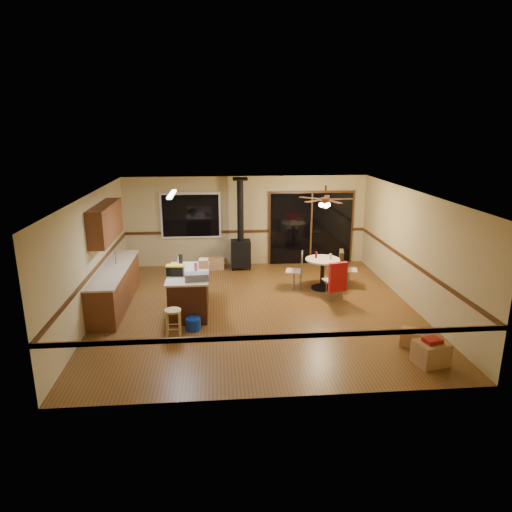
{
  "coord_description": "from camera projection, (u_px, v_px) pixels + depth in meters",
  "views": [
    {
      "loc": [
        -0.85,
        -9.5,
        3.95
      ],
      "look_at": [
        0.0,
        0.3,
        1.15
      ],
      "focal_mm": 32.0,
      "sensor_mm": 36.0,
      "label": 1
    }
  ],
  "objects": [
    {
      "name": "wall_back",
      "position": [
        247.0,
        221.0,
        13.26
      ],
      "size": [
        7.0,
        0.0,
        7.0
      ],
      "primitive_type": "plane",
      "rotation": [
        1.57,
        0.0,
        0.0
      ],
      "color": "tan",
      "rests_on": "ground"
    },
    {
      "name": "box_corner_b",
      "position": [
        411.0,
        338.0,
        8.52
      ],
      "size": [
        0.48,
        0.46,
        0.3
      ],
      "primitive_type": "cube",
      "rotation": [
        0.0,
        0.0,
        -0.51
      ],
      "color": "#A27748",
      "rests_on": "floor"
    },
    {
      "name": "bottle_white",
      "position": [
        179.0,
        261.0,
        10.42
      ],
      "size": [
        0.08,
        0.08,
        0.19
      ],
      "primitive_type": "cylinder",
      "rotation": [
        0.0,
        0.0,
        -0.26
      ],
      "color": "white",
      "rests_on": "kitchen_island"
    },
    {
      "name": "lower_cabinets",
      "position": [
        115.0,
        287.0,
        10.35
      ],
      "size": [
        0.6,
        3.0,
        0.86
      ],
      "primitive_type": "cube",
      "color": "brown",
      "rests_on": "ground"
    },
    {
      "name": "bottle_dark",
      "position": [
        181.0,
        261.0,
        10.2
      ],
      "size": [
        0.11,
        0.11,
        0.31
      ],
      "primitive_type": "cylinder",
      "rotation": [
        0.0,
        0.0,
        0.33
      ],
      "color": "black",
      "rests_on": "kitchen_island"
    },
    {
      "name": "sliding_door",
      "position": [
        311.0,
        229.0,
        13.43
      ],
      "size": [
        2.52,
        0.1,
        2.1
      ],
      "primitive_type": "cube",
      "color": "black",
      "rests_on": "ground"
    },
    {
      "name": "toolbox_black",
      "position": [
        175.0,
        271.0,
        9.67
      ],
      "size": [
        0.37,
        0.22,
        0.2
      ],
      "primitive_type": "cube",
      "rotation": [
        0.0,
        0.0,
        -0.11
      ],
      "color": "black",
      "rests_on": "kitchen_island"
    },
    {
      "name": "glass_cream",
      "position": [
        331.0,
        256.0,
        11.28
      ],
      "size": [
        0.07,
        0.07,
        0.14
      ],
      "primitive_type": "cylinder",
      "rotation": [
        0.0,
        0.0,
        0.14
      ],
      "color": "beige",
      "rests_on": "dining_table"
    },
    {
      "name": "toolbox_yellow_lid",
      "position": [
        175.0,
        266.0,
        9.64
      ],
      "size": [
        0.4,
        0.24,
        0.03
      ],
      "primitive_type": "cube",
      "rotation": [
        0.0,
        0.0,
        -0.11
      ],
      "color": "gold",
      "rests_on": "toolbox_black"
    },
    {
      "name": "glass_red",
      "position": [
        316.0,
        255.0,
        11.39
      ],
      "size": [
        0.08,
        0.08,
        0.16
      ],
      "primitive_type": "cylinder",
      "rotation": [
        0.0,
        0.0,
        0.35
      ],
      "color": "#590C14",
      "rests_on": "dining_table"
    },
    {
      "name": "chair_near",
      "position": [
        337.0,
        277.0,
        10.55
      ],
      "size": [
        0.52,
        0.55,
        0.7
      ],
      "color": "tan",
      "rests_on": "ground"
    },
    {
      "name": "upper_cabinets",
      "position": [
        106.0,
        222.0,
        10.13
      ],
      "size": [
        0.35,
        2.0,
        0.8
      ],
      "primitive_type": "cube",
      "color": "brown",
      "rests_on": "ground"
    },
    {
      "name": "box_on_island",
      "position": [
        203.0,
        263.0,
        10.24
      ],
      "size": [
        0.22,
        0.29,
        0.18
      ],
      "primitive_type": "cube",
      "rotation": [
        0.0,
        0.0,
        -0.07
      ],
      "color": "#A27748",
      "rests_on": "kitchen_island"
    },
    {
      "name": "blue_bucket",
      "position": [
        193.0,
        324.0,
        9.17
      ],
      "size": [
        0.37,
        0.37,
        0.25
      ],
      "primitive_type": "cylinder",
      "rotation": [
        0.0,
        0.0,
        0.28
      ],
      "color": "#0D30B7",
      "rests_on": "floor"
    },
    {
      "name": "bottle_pink",
      "position": [
        196.0,
        268.0,
        9.83
      ],
      "size": [
        0.08,
        0.08,
        0.23
      ],
      "primitive_type": "cylinder",
      "rotation": [
        0.0,
        0.0,
        0.1
      ],
      "color": "#D84C8C",
      "rests_on": "kitchen_island"
    },
    {
      "name": "kitchen_island",
      "position": [
        189.0,
        292.0,
        10.01
      ],
      "size": [
        0.88,
        1.68,
        0.9
      ],
      "color": "#391A0E",
      "rests_on": "ground"
    },
    {
      "name": "chair_rail",
      "position": [
        257.0,
        266.0,
        9.98
      ],
      "size": [
        7.0,
        7.0,
        0.08
      ],
      "primitive_type": null,
      "color": "#402310",
      "rests_on": "ground"
    },
    {
      "name": "wall_front",
      "position": [
        279.0,
        318.0,
        6.55
      ],
      "size": [
        7.0,
        0.0,
        7.0
      ],
      "primitive_type": "plane",
      "rotation": [
        -1.57,
        0.0,
        0.0
      ],
      "color": "tan",
      "rests_on": "ground"
    },
    {
      "name": "box_small_red",
      "position": [
        432.0,
        340.0,
        7.76
      ],
      "size": [
        0.33,
        0.29,
        0.07
      ],
      "primitive_type": "cube",
      "rotation": [
        0.0,
        0.0,
        0.24
      ],
      "color": "maroon",
      "rests_on": "box_corner_a"
    },
    {
      "name": "wood_stove",
      "position": [
        241.0,
        244.0,
        12.96
      ],
      "size": [
        0.55,
        0.5,
        2.52
      ],
      "color": "black",
      "rests_on": "ground"
    },
    {
      "name": "floor",
      "position": [
        257.0,
        309.0,
        10.26
      ],
      "size": [
        7.0,
        7.0,
        0.0
      ],
      "primitive_type": "plane",
      "color": "brown",
      "rests_on": "ground"
    },
    {
      "name": "bar_stool",
      "position": [
        173.0,
        324.0,
        8.79
      ],
      "size": [
        0.36,
        0.36,
        0.58
      ],
      "primitive_type": "cylinder",
      "rotation": [
        0.0,
        0.0,
        0.16
      ],
      "color": "tan",
      "rests_on": "floor"
    },
    {
      "name": "toolbox_grey",
      "position": [
        197.0,
        277.0,
        9.38
      ],
      "size": [
        0.49,
        0.28,
        0.15
      ],
      "primitive_type": "cube",
      "rotation": [
        0.0,
        0.0,
        0.04
      ],
      "color": "slate",
      "rests_on": "kitchen_island"
    },
    {
      "name": "wall_right",
      "position": [
        413.0,
        250.0,
        10.19
      ],
      "size": [
        0.0,
        7.0,
        7.0
      ],
      "primitive_type": "plane",
      "rotation": [
        1.57,
        0.0,
        -1.57
      ],
      "color": "tan",
      "rests_on": "ground"
    },
    {
      "name": "fluorescent_strip",
      "position": [
        172.0,
        194.0,
        9.7
      ],
      "size": [
        0.1,
        1.2,
        0.04
      ],
      "primitive_type": "cube",
      "color": "white",
      "rests_on": "ceiling"
    },
    {
      "name": "countertop",
      "position": [
        113.0,
        268.0,
        10.23
      ],
      "size": [
        0.64,
        3.04,
        0.04
      ],
      "primitive_type": "cube",
      "color": "beige",
      "rests_on": "lower_cabinets"
    },
    {
      "name": "window",
      "position": [
        191.0,
        216.0,
        13.02
      ],
      "size": [
        1.72,
        0.1,
        1.32
      ],
      "primitive_type": "cube",
      "color": "black",
      "rests_on": "ground"
    },
    {
      "name": "chair_left",
      "position": [
        298.0,
        266.0,
        11.41
      ],
      "size": [
        0.49,
        0.48,
        0.51
      ],
      "color": "tan",
      "rests_on": "ground"
    },
    {
      "name": "box_under_window",
      "position": [
        216.0,
        263.0,
        13.1
      ],
      "size": [
        0.48,
        0.4,
        0.36
      ],
      "primitive_type": "cube",
      "rotation": [
        0.0,
        0.0,
        0.08
      ],
      "color": "#A27748",
      "rests_on": "floor"
    },
    {
      "name": "dining_table",
      "position": [
        322.0,
        268.0,
        11.4
      ],
      "size": [
        0.86,
        0.86,
        0.78
      ],
      "color": "black",
      "rests_on": "ground"
    },
    {
      "name": "box_corner_a",
      "position": [
        431.0,
        353.0,
        7.83
      ],
      "size": [
        0.62,
        0.56,
        0.4
      ],
      "primitive_type": "cube",
      "rotation": [
        0.0,
        0.0,
        0.24
      ],
      "color": "#A27748",
      "rests_on": "floor"
    },
    {
      "name": "ceiling",
      "position": [
        257.0,
        193.0,
        9.55
      ],
      "size": [
        7.0,
        7.0,
        0.0
      ],
      "primitive_type": "plane",
      "rotation": [
        3.14,
        0.0,
        0.0
      ],
      "color": "silver",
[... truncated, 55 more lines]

